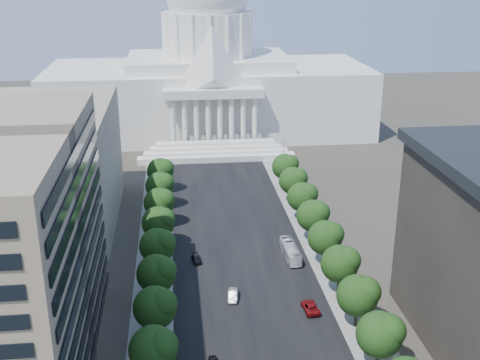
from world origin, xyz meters
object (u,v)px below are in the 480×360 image
object	(u,v)px
car_silver	(233,295)
car_red	(310,307)
car_dark_b	(196,259)
city_bus	(290,251)

from	to	relation	value
car_silver	car_red	world-z (taller)	car_silver
car_dark_b	city_bus	distance (m)	21.02
car_dark_b	city_bus	xyz separation A→B (m)	(21.00, -0.27, 0.95)
car_red	car_silver	bearing A→B (deg)	-26.78
car_silver	city_bus	distance (m)	21.76
car_red	city_bus	xyz separation A→B (m)	(0.39, 22.02, 0.79)
car_silver	car_red	distance (m)	15.33
car_red	city_bus	bearing A→B (deg)	-95.32
car_silver	city_bus	xyz separation A→B (m)	(14.55, 16.16, 0.77)
car_silver	car_dark_b	size ratio (longest dim) A/B	1.12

